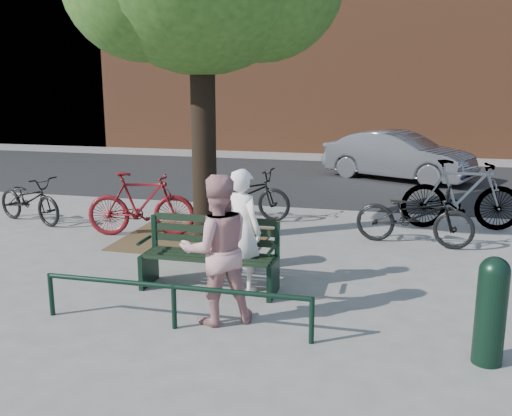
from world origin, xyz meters
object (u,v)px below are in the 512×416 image
(person_right, at_px, (217,249))
(litter_bin, at_px, (232,241))
(bicycle_c, at_px, (244,193))
(parked_car, at_px, (398,156))
(person_left, at_px, (243,230))
(bollard, at_px, (491,307))
(park_bench, at_px, (211,252))

(person_right, distance_m, litter_bin, 1.86)
(bicycle_c, xyz_separation_m, parked_car, (2.87, 5.18, 0.15))
(bicycle_c, bearing_deg, person_left, -158.71)
(person_right, bearing_deg, bollard, 143.82)
(person_left, bearing_deg, bollard, -177.50)
(person_left, xyz_separation_m, parked_car, (1.90, 8.85, -0.14))
(person_left, height_order, bicycle_c, person_left)
(person_left, bearing_deg, person_right, 117.77)
(park_bench, height_order, bollard, bollard)
(person_right, bearing_deg, person_left, -120.46)
(person_left, height_order, litter_bin, person_left)
(park_bench, xyz_separation_m, parked_car, (2.30, 8.92, 0.17))
(person_left, height_order, bollard, person_left)
(litter_bin, bearing_deg, park_bench, -93.84)
(person_left, bearing_deg, bicycle_c, -46.68)
(bollard, height_order, parked_car, parked_car)
(bollard, xyz_separation_m, bicycle_c, (-3.76, 5.03, -0.07))
(parked_car, bearing_deg, bollard, -150.75)
(parked_car, bearing_deg, litter_bin, -171.20)
(parked_car, bearing_deg, bicycle_c, 175.24)
(park_bench, bearing_deg, bollard, -21.89)
(bollard, distance_m, litter_bin, 3.77)
(park_bench, relative_size, person_right, 1.04)
(litter_bin, bearing_deg, bicycle_c, 102.00)
(person_left, distance_m, bicycle_c, 3.82)
(person_right, xyz_separation_m, parked_car, (1.91, 9.90, -0.18))
(bollard, bearing_deg, person_left, 154.08)
(person_left, bearing_deg, park_bench, 38.34)
(litter_bin, relative_size, bicycle_c, 0.43)
(park_bench, relative_size, bicycle_c, 0.92)
(litter_bin, bearing_deg, person_left, -64.37)
(park_bench, distance_m, person_right, 1.11)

